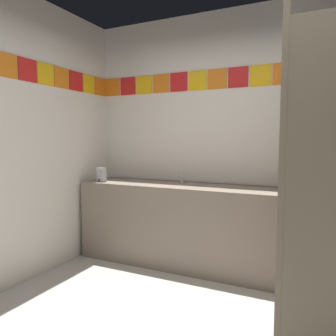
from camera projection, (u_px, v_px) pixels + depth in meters
wall_back at (249, 138)px, 3.49m from camera, size 3.62×0.09×2.72m
vanity_counter at (178, 224)px, 3.58m from camera, size 2.16×0.57×0.87m
faucet_center at (181, 179)px, 3.61m from camera, size 0.04×0.10×0.14m
soap_dispenser at (101, 175)px, 3.76m from camera, size 0.09×0.09×0.16m
stall_divider at (314, 182)px, 2.28m from camera, size 0.92×1.51×2.12m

